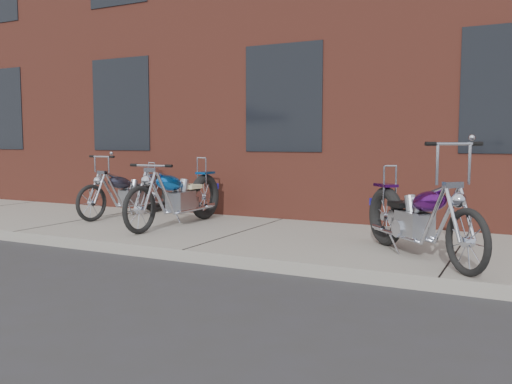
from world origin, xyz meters
The scene contains 6 objects.
ground centered at (0.00, 0.00, 0.00)m, with size 120.00×120.00×0.00m, color #2E2E2E.
sidewalk centered at (0.00, 1.50, 0.07)m, with size 22.00×3.00×0.15m, color gray.
building_brick centered at (0.00, 8.00, 4.00)m, with size 22.00×10.00×8.00m, color brown.
chopper_purple centered at (2.64, 0.86, 0.57)m, with size 1.65×1.82×1.32m.
chopper_blue centered at (-1.19, 1.60, 0.59)m, with size 0.59×2.42×1.05m.
chopper_third centered at (-2.61, 2.09, 0.54)m, with size 0.55×2.14×1.09m.
Camera 1 is at (3.75, -5.41, 1.46)m, focal length 38.00 mm.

